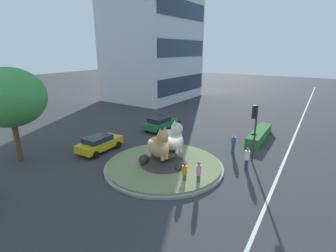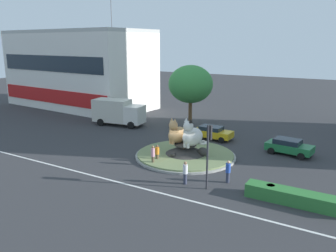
{
  "view_description": "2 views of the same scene",
  "coord_description": "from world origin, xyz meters",
  "px_view_note": "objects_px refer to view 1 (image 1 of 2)",
  "views": [
    {
      "loc": [
        -15.27,
        -9.71,
        8.78
      ],
      "look_at": [
        1.19,
        0.36,
        2.98
      ],
      "focal_mm": 27.3,
      "sensor_mm": 36.0,
      "label": 1
    },
    {
      "loc": [
        14.03,
        -26.55,
        10.17
      ],
      "look_at": [
        -1.59,
        -0.44,
        2.78
      ],
      "focal_mm": 36.84,
      "sensor_mm": 36.0,
      "label": 2
    }
  ],
  "objects_px": {
    "office_tower": "(152,12)",
    "pedestrian_white_shirt": "(247,158)",
    "pedestrian_pink_shirt": "(199,173)",
    "pedestrian_orange_shirt": "(184,173)",
    "traffic_light_mast": "(254,123)",
    "sedan_on_far_lane": "(99,143)",
    "litter_bin": "(254,139)",
    "broadleaf_tree_behind_island": "(9,98)",
    "hatchback_near_shophouse": "(160,123)",
    "pedestrian_blue_shirt": "(233,143)",
    "cat_statue_calico": "(159,146)",
    "cat_statue_white": "(172,139)"
  },
  "relations": [
    {
      "from": "sedan_on_far_lane",
      "to": "hatchback_near_shophouse",
      "type": "distance_m",
      "value": 8.28
    },
    {
      "from": "office_tower",
      "to": "hatchback_near_shophouse",
      "type": "bearing_deg",
      "value": -140.95
    },
    {
      "from": "pedestrian_white_shirt",
      "to": "pedestrian_blue_shirt",
      "type": "distance_m",
      "value": 3.2
    },
    {
      "from": "pedestrian_white_shirt",
      "to": "pedestrian_blue_shirt",
      "type": "height_order",
      "value": "pedestrian_white_shirt"
    },
    {
      "from": "broadleaf_tree_behind_island",
      "to": "hatchback_near_shophouse",
      "type": "distance_m",
      "value": 14.77
    },
    {
      "from": "traffic_light_mast",
      "to": "broadleaf_tree_behind_island",
      "type": "distance_m",
      "value": 19.07
    },
    {
      "from": "cat_statue_calico",
      "to": "pedestrian_white_shirt",
      "type": "distance_m",
      "value": 6.72
    },
    {
      "from": "litter_bin",
      "to": "pedestrian_pink_shirt",
      "type": "bearing_deg",
      "value": 173.6
    },
    {
      "from": "litter_bin",
      "to": "cat_statue_white",
      "type": "bearing_deg",
      "value": 151.85
    },
    {
      "from": "sedan_on_far_lane",
      "to": "litter_bin",
      "type": "xyz_separation_m",
      "value": [
        9.18,
        -11.29,
        -0.32
      ]
    },
    {
      "from": "broadleaf_tree_behind_island",
      "to": "pedestrian_white_shirt",
      "type": "xyz_separation_m",
      "value": [
        8.05,
        -16.35,
        -4.3
      ]
    },
    {
      "from": "office_tower",
      "to": "pedestrian_white_shirt",
      "type": "relative_size",
      "value": 17.03
    },
    {
      "from": "broadleaf_tree_behind_island",
      "to": "sedan_on_far_lane",
      "type": "distance_m",
      "value": 7.79
    },
    {
      "from": "litter_bin",
      "to": "pedestrian_orange_shirt",
      "type": "bearing_deg",
      "value": 168.55
    },
    {
      "from": "cat_statue_white",
      "to": "litter_bin",
      "type": "bearing_deg",
      "value": 74.68
    },
    {
      "from": "cat_statue_calico",
      "to": "litter_bin",
      "type": "relative_size",
      "value": 2.63
    },
    {
      "from": "traffic_light_mast",
      "to": "hatchback_near_shophouse",
      "type": "relative_size",
      "value": 1.08
    },
    {
      "from": "cat_statue_calico",
      "to": "cat_statue_white",
      "type": "distance_m",
      "value": 1.6
    },
    {
      "from": "cat_statue_calico",
      "to": "pedestrian_blue_shirt",
      "type": "relative_size",
      "value": 1.37
    },
    {
      "from": "hatchback_near_shophouse",
      "to": "litter_bin",
      "type": "distance_m",
      "value": 10.22
    },
    {
      "from": "broadleaf_tree_behind_island",
      "to": "pedestrian_blue_shirt",
      "type": "xyz_separation_m",
      "value": [
        10.64,
        -14.48,
        -4.32
      ]
    },
    {
      "from": "cat_statue_white",
      "to": "broadleaf_tree_behind_island",
      "type": "height_order",
      "value": "broadleaf_tree_behind_island"
    },
    {
      "from": "cat_statue_white",
      "to": "litter_bin",
      "type": "relative_size",
      "value": 2.88
    },
    {
      "from": "office_tower",
      "to": "pedestrian_orange_shirt",
      "type": "height_order",
      "value": "office_tower"
    },
    {
      "from": "office_tower",
      "to": "pedestrian_white_shirt",
      "type": "bearing_deg",
      "value": -130.06
    },
    {
      "from": "cat_statue_calico",
      "to": "pedestrian_pink_shirt",
      "type": "height_order",
      "value": "cat_statue_calico"
    },
    {
      "from": "office_tower",
      "to": "sedan_on_far_lane",
      "type": "distance_m",
      "value": 30.19
    },
    {
      "from": "litter_bin",
      "to": "traffic_light_mast",
      "type": "bearing_deg",
      "value": -169.19
    },
    {
      "from": "hatchback_near_shophouse",
      "to": "litter_bin",
      "type": "bearing_deg",
      "value": -78.2
    },
    {
      "from": "cat_statue_white",
      "to": "office_tower",
      "type": "xyz_separation_m",
      "value": [
        23.31,
        17.8,
        12.78
      ]
    },
    {
      "from": "pedestrian_pink_shirt",
      "to": "hatchback_near_shophouse",
      "type": "bearing_deg",
      "value": -34.23
    },
    {
      "from": "pedestrian_orange_shirt",
      "to": "sedan_on_far_lane",
      "type": "xyz_separation_m",
      "value": [
        1.17,
        9.2,
        -0.04
      ]
    },
    {
      "from": "office_tower",
      "to": "litter_bin",
      "type": "distance_m",
      "value": 30.51
    },
    {
      "from": "office_tower",
      "to": "litter_bin",
      "type": "height_order",
      "value": "office_tower"
    },
    {
      "from": "traffic_light_mast",
      "to": "broadleaf_tree_behind_island",
      "type": "bearing_deg",
      "value": 34.01
    },
    {
      "from": "office_tower",
      "to": "sedan_on_far_lane",
      "type": "relative_size",
      "value": 7.15
    },
    {
      "from": "traffic_light_mast",
      "to": "pedestrian_pink_shirt",
      "type": "height_order",
      "value": "traffic_light_mast"
    },
    {
      "from": "pedestrian_white_shirt",
      "to": "cat_statue_calico",
      "type": "bearing_deg",
      "value": 96.84
    },
    {
      "from": "cat_statue_white",
      "to": "traffic_light_mast",
      "type": "relative_size",
      "value": 0.56
    },
    {
      "from": "traffic_light_mast",
      "to": "pedestrian_orange_shirt",
      "type": "height_order",
      "value": "traffic_light_mast"
    },
    {
      "from": "pedestrian_white_shirt",
      "to": "pedestrian_pink_shirt",
      "type": "relative_size",
      "value": 0.99
    },
    {
      "from": "pedestrian_white_shirt",
      "to": "office_tower",
      "type": "bearing_deg",
      "value": 19.66
    },
    {
      "from": "traffic_light_mast",
      "to": "litter_bin",
      "type": "bearing_deg",
      "value": -76.26
    },
    {
      "from": "pedestrian_pink_shirt",
      "to": "pedestrian_orange_shirt",
      "type": "height_order",
      "value": "pedestrian_pink_shirt"
    },
    {
      "from": "cat_statue_white",
      "to": "broadleaf_tree_behind_island",
      "type": "xyz_separation_m",
      "value": [
        -5.88,
        11.07,
        3.07
      ]
    },
    {
      "from": "pedestrian_blue_shirt",
      "to": "litter_bin",
      "type": "distance_m",
      "value": 3.55
    },
    {
      "from": "office_tower",
      "to": "sedan_on_far_lane",
      "type": "xyz_separation_m",
      "value": [
        -24.34,
        -10.87,
        -14.18
      ]
    },
    {
      "from": "pedestrian_white_shirt",
      "to": "litter_bin",
      "type": "relative_size",
      "value": 1.95
    },
    {
      "from": "pedestrian_white_shirt",
      "to": "traffic_light_mast",
      "type": "bearing_deg",
      "value": -24.35
    },
    {
      "from": "cat_statue_calico",
      "to": "pedestrian_pink_shirt",
      "type": "xyz_separation_m",
      "value": [
        -0.43,
        -3.38,
        -1.13
      ]
    }
  ]
}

